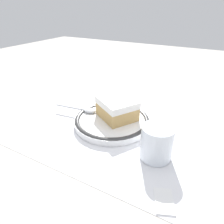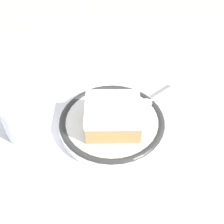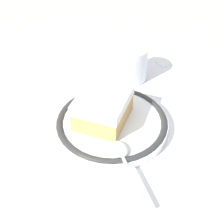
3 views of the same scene
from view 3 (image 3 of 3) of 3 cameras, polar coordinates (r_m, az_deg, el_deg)
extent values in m
plane|color=#B7B2A8|center=(0.58, 1.54, -0.77)|extent=(2.40, 2.40, 0.00)
cube|color=white|center=(0.58, 1.54, -0.71)|extent=(0.47, 0.35, 0.00)
cylinder|color=white|center=(0.55, 0.00, -2.19)|extent=(0.19, 0.19, 0.02)
torus|color=#333333|center=(0.54, 0.00, -1.86)|extent=(0.19, 0.19, 0.01)
cube|color=tan|center=(0.53, -1.62, 0.05)|extent=(0.12, 0.12, 0.03)
cube|color=white|center=(0.52, -1.68, 2.22)|extent=(0.12, 0.12, 0.02)
ellipsoid|color=silver|center=(0.49, 1.35, -6.74)|extent=(0.04, 0.03, 0.01)
cylinder|color=silver|center=(0.45, 4.14, -12.54)|extent=(0.09, 0.02, 0.01)
cylinder|color=silver|center=(0.65, 3.61, 8.82)|extent=(0.06, 0.06, 0.07)
cylinder|color=#B7722D|center=(0.66, 3.56, 7.84)|extent=(0.06, 0.06, 0.04)
cube|color=white|center=(0.73, 10.05, 9.29)|extent=(0.05, 0.06, 0.01)
camera|label=1|loc=(0.78, 30.57, 29.02)|focal=32.41mm
camera|label=2|loc=(0.59, -36.87, 33.04)|focal=41.58mm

